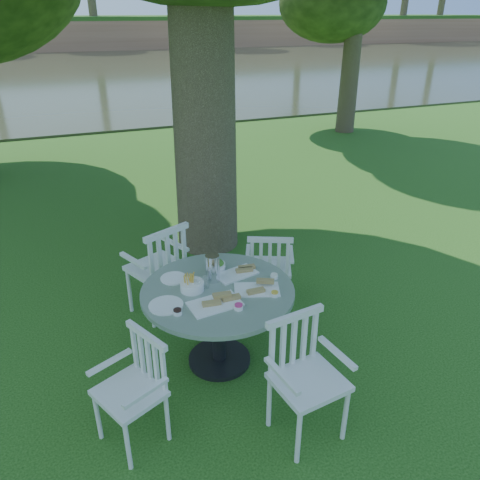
% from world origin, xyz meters
% --- Properties ---
extents(ground, '(140.00, 140.00, 0.00)m').
position_xyz_m(ground, '(0.00, 0.00, 0.00)').
color(ground, '#133E0D').
rests_on(ground, ground).
extents(table, '(1.29, 1.29, 0.77)m').
position_xyz_m(table, '(-0.45, -0.44, 0.60)').
color(table, black).
rests_on(table, ground).
extents(chair_ne, '(0.58, 0.57, 0.89)m').
position_xyz_m(chair_ne, '(0.31, 0.16, 0.52)').
color(chair_ne, silver).
rests_on(chair_ne, ground).
extents(chair_nw, '(0.66, 0.64, 1.01)m').
position_xyz_m(chair_nw, '(-0.74, 0.46, 0.59)').
color(chair_nw, silver).
rests_on(chair_nw, ground).
extents(chair_sw, '(0.55, 0.57, 0.86)m').
position_xyz_m(chair_sw, '(-1.25, -0.99, 0.51)').
color(chair_sw, silver).
rests_on(chair_sw, ground).
extents(chair_se, '(0.53, 0.51, 0.95)m').
position_xyz_m(chair_se, '(-0.13, -1.34, 0.56)').
color(chair_se, silver).
rests_on(chair_se, ground).
extents(tableware, '(1.15, 0.79, 0.24)m').
position_xyz_m(tableware, '(-0.49, -0.37, 0.81)').
color(tableware, white).
rests_on(tableware, table).
extents(river, '(100.00, 28.00, 0.12)m').
position_xyz_m(river, '(0.00, 23.00, 0.00)').
color(river, '#2B311D').
rests_on(river, ground).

